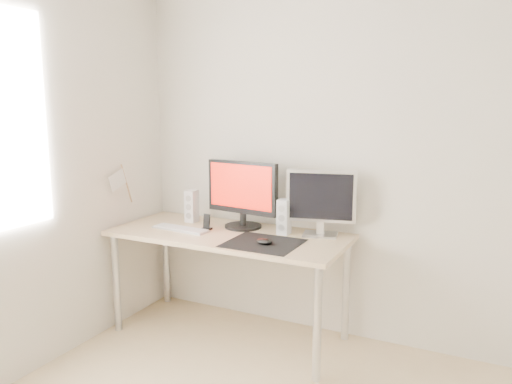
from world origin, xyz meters
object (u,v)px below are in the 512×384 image
(desk, at_px, (229,244))
(second_monitor, at_px, (321,200))
(speaker_left, at_px, (192,206))
(speaker_right, at_px, (284,217))
(phone_dock, at_px, (207,225))
(keyboard, at_px, (181,229))
(main_monitor, at_px, (242,192))
(mouse, at_px, (264,242))

(desk, relative_size, second_monitor, 3.57)
(speaker_left, height_order, speaker_right, same)
(desk, xyz_separation_m, phone_dock, (-0.17, 0.00, 0.11))
(keyboard, bearing_deg, speaker_left, 104.71)
(desk, height_order, speaker_left, speaker_left)
(keyboard, distance_m, phone_dock, 0.18)
(desk, relative_size, speaker_right, 6.81)
(keyboard, bearing_deg, phone_dock, 27.16)
(second_monitor, relative_size, phone_dock, 4.03)
(main_monitor, bearing_deg, second_monitor, 3.82)
(desk, xyz_separation_m, speaker_left, (-0.39, 0.16, 0.20))
(mouse, bearing_deg, speaker_right, 88.47)
(second_monitor, bearing_deg, main_monitor, -176.18)
(speaker_left, relative_size, keyboard, 0.55)
(second_monitor, bearing_deg, speaker_right, -163.18)
(second_monitor, distance_m, speaker_left, 0.98)
(mouse, distance_m, main_monitor, 0.51)
(speaker_left, bearing_deg, main_monitor, 1.35)
(desk, xyz_separation_m, second_monitor, (0.58, 0.20, 0.32))
(speaker_right, bearing_deg, phone_dock, -166.10)
(main_monitor, xyz_separation_m, speaker_left, (-0.41, -0.01, -0.14))
(main_monitor, bearing_deg, desk, -96.79)
(speaker_left, bearing_deg, speaker_right, -1.74)
(desk, distance_m, phone_dock, 0.21)
(desk, relative_size, main_monitor, 2.90)
(mouse, bearing_deg, phone_dock, 162.43)
(desk, bearing_deg, keyboard, -166.75)
(second_monitor, bearing_deg, phone_dock, -165.19)
(keyboard, relative_size, phone_dock, 3.85)
(main_monitor, xyz_separation_m, keyboard, (-0.35, -0.24, -0.25))
(mouse, distance_m, phone_dock, 0.54)
(main_monitor, bearing_deg, phone_dock, -140.07)
(desk, bearing_deg, mouse, -25.02)
(main_monitor, bearing_deg, speaker_right, -5.62)
(mouse, height_order, second_monitor, second_monitor)
(main_monitor, distance_m, phone_dock, 0.33)
(phone_dock, bearing_deg, keyboard, -152.84)
(keyboard, bearing_deg, mouse, -6.81)
(phone_dock, bearing_deg, desk, -1.21)
(main_monitor, height_order, speaker_right, main_monitor)
(desk, relative_size, phone_dock, 14.39)
(main_monitor, bearing_deg, speaker_left, -178.65)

